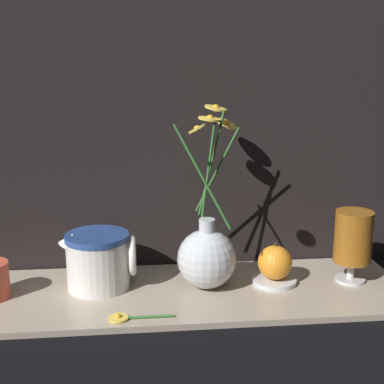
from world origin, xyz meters
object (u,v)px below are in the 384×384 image
Objects in this scene: vase_with_flowers at (207,254)px; tea_glass at (353,239)px; ceramic_pitcher at (99,258)px; orange_fruit at (275,262)px.

vase_with_flowers is 2.42× the size of tea_glass.
vase_with_flowers reaches higher than ceramic_pitcher.
ceramic_pitcher is 1.01× the size of tea_glass.
vase_with_flowers is 0.14m from orange_fruit.
ceramic_pitcher is 1.94× the size of orange_fruit.
vase_with_flowers is at bearing -178.91° from orange_fruit.
orange_fruit is at bearing 178.40° from tea_glass.
orange_fruit is (-0.16, 0.00, -0.05)m from tea_glass.
vase_with_flowers reaches higher than orange_fruit.
ceramic_pitcher is at bearing 177.27° from orange_fruit.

